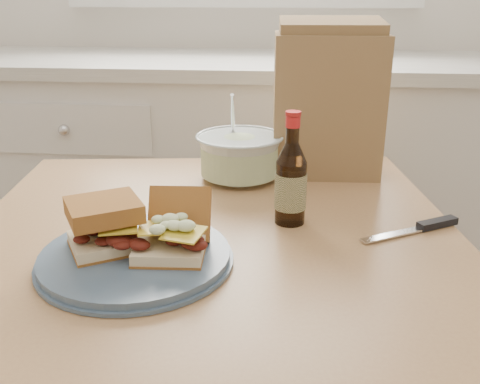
# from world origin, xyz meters

# --- Properties ---
(cabinet_run) EXTENTS (2.50, 0.64, 0.94)m
(cabinet_run) POSITION_xyz_m (-0.00, 1.70, 0.47)
(cabinet_run) COLOR silver
(cabinet_run) RESTS_ON ground
(dining_table) EXTENTS (1.00, 1.00, 0.75)m
(dining_table) POSITION_xyz_m (0.07, 0.71, 0.64)
(dining_table) COLOR tan
(dining_table) RESTS_ON ground
(plate) EXTENTS (0.30, 0.30, 0.02)m
(plate) POSITION_xyz_m (-0.04, 0.57, 0.76)
(plate) COLOR #475D74
(plate) RESTS_ON dining_table
(sandwich_left) EXTENTS (0.15, 0.14, 0.08)m
(sandwich_left) POSITION_xyz_m (-0.09, 0.58, 0.81)
(sandwich_left) COLOR beige
(sandwich_left) RESTS_ON plate
(sandwich_right) EXTENTS (0.11, 0.15, 0.09)m
(sandwich_right) POSITION_xyz_m (0.02, 0.59, 0.80)
(sandwich_right) COLOR beige
(sandwich_right) RESTS_ON plate
(coleslaw_bowl) EXTENTS (0.20, 0.20, 0.20)m
(coleslaw_bowl) POSITION_xyz_m (0.09, 0.99, 0.80)
(coleslaw_bowl) COLOR silver
(coleslaw_bowl) RESTS_ON dining_table
(beer_bottle) EXTENTS (0.06, 0.06, 0.21)m
(beer_bottle) POSITION_xyz_m (0.21, 0.76, 0.83)
(beer_bottle) COLOR black
(beer_bottle) RESTS_ON dining_table
(knife) EXTENTS (0.19, 0.12, 0.01)m
(knife) POSITION_xyz_m (0.45, 0.75, 0.75)
(knife) COLOR silver
(knife) RESTS_ON dining_table
(paper_bag) EXTENTS (0.25, 0.17, 0.32)m
(paper_bag) POSITION_xyz_m (0.28, 1.07, 0.91)
(paper_bag) COLOR #977449
(paper_bag) RESTS_ON dining_table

